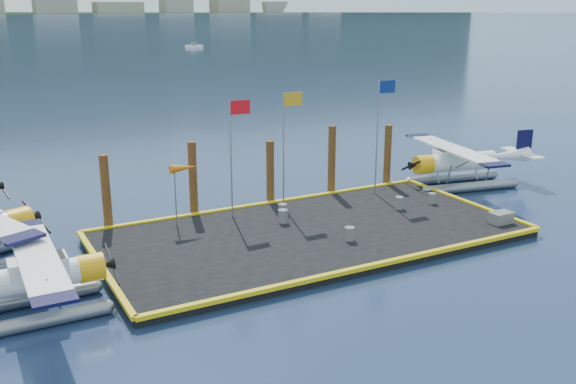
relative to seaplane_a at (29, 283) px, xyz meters
name	(u,v)px	position (x,y,z in m)	size (l,w,h in m)	color
ground	(311,238)	(13.05, 2.34, -1.35)	(4000.00, 4000.00, 0.00)	navy
dock	(311,234)	(13.05, 2.34, -1.15)	(20.00, 10.00, 0.40)	black
dock_bumpers	(311,229)	(13.05, 2.34, -0.86)	(20.25, 10.25, 0.18)	yellow
far_backdrop	(48,6)	(252.95, 1739.86, 8.10)	(3050.00, 2050.00, 810.00)	black
seaplane_a	(29,283)	(0.00, 0.00, 0.00)	(7.87, 8.67, 3.10)	gray
seaplane_d	(457,165)	(25.60, 5.98, 0.12)	(8.72, 9.53, 3.37)	gray
drum_0	(283,216)	(12.40, 4.03, -0.61)	(0.48, 0.48, 0.68)	slate
drum_1	(350,234)	(13.96, 0.33, -0.62)	(0.46, 0.46, 0.65)	slate
drum_2	(399,203)	(18.97, 3.14, -0.62)	(0.47, 0.47, 0.67)	slate
drum_4	(432,198)	(21.17, 3.06, -0.66)	(0.42, 0.42, 0.59)	slate
drum_5	(283,210)	(12.93, 5.07, -0.64)	(0.44, 0.44, 0.62)	slate
crate	(501,218)	(22.05, -1.14, -0.67)	(1.13, 0.75, 0.56)	slate
flagpole_red	(234,140)	(10.75, 6.14, 3.05)	(1.14, 0.08, 6.00)	gray
flagpole_yellow	(287,133)	(13.75, 6.14, 3.16)	(1.14, 0.08, 6.20)	gray
flagpole_blue	(381,120)	(19.74, 6.14, 3.34)	(1.14, 0.08, 6.50)	gray
windsock	(184,169)	(8.02, 6.14, 1.88)	(1.40, 0.44, 3.12)	gray
piling_0	(106,195)	(4.55, 7.74, 0.65)	(0.44, 0.44, 4.00)	#472514
piling_1	(193,181)	(9.05, 7.74, 0.75)	(0.44, 0.44, 4.20)	#472514
piling_2	(270,175)	(13.55, 7.74, 0.55)	(0.44, 0.44, 3.80)	#472514
piling_3	(332,162)	(17.55, 7.74, 0.80)	(0.44, 0.44, 4.30)	#472514
piling_4	(387,157)	(21.55, 7.74, 0.65)	(0.44, 0.44, 4.00)	#472514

